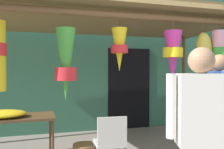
{
  "coord_description": "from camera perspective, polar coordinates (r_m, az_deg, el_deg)",
  "views": [
    {
      "loc": [
        -1.6,
        -3.64,
        1.46
      ],
      "look_at": [
        -0.22,
        0.98,
        1.38
      ],
      "focal_mm": 40.01,
      "sensor_mm": 36.0,
      "label": 1
    }
  ],
  "objects": [
    {
      "name": "flower_heap_on_table",
      "position": [
        4.21,
        -23.64,
        -8.27
      ],
      "size": [
        0.72,
        0.5,
        0.12
      ],
      "color": "yellow",
      "rests_on": "display_table"
    },
    {
      "name": "market_stall_canopy",
      "position": [
        4.54,
        0.8,
        10.28
      ],
      "size": [
        4.9,
        2.35,
        2.54
      ],
      "color": "brown",
      "rests_on": "ground_plane"
    },
    {
      "name": "folding_chair",
      "position": [
        3.53,
        -0.36,
        -14.76
      ],
      "size": [
        0.42,
        0.42,
        0.84
      ],
      "color": "beige",
      "rests_on": "ground_plane"
    },
    {
      "name": "display_table",
      "position": [
        4.31,
        -22.62,
        -9.85
      ],
      "size": [
        1.42,
        0.68,
        0.73
      ],
      "color": "brown",
      "rests_on": "ground_plane"
    },
    {
      "name": "customer_foreground",
      "position": [
        2.31,
        19.66,
        -11.15
      ],
      "size": [
        0.57,
        0.33,
        1.66
      ],
      "color": "#4C8E7A",
      "rests_on": "ground_plane"
    },
    {
      "name": "vendor_in_orange",
      "position": [
        3.73,
        23.25,
        -6.3
      ],
      "size": [
        0.37,
        0.54,
        1.68
      ],
      "color": "#B23347",
      "rests_on": "ground_plane"
    },
    {
      "name": "shop_facade",
      "position": [
        6.25,
        -1.68,
        7.94
      ],
      "size": [
        10.27,
        0.29,
        4.44
      ],
      "color": "#387056",
      "rests_on": "ground_plane"
    }
  ]
}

